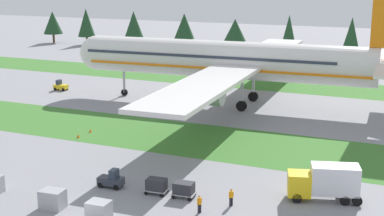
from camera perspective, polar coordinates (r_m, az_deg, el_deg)
grass_strip_near at (r=72.51m, az=1.05°, el=-3.34°), size 320.00×14.64×0.01m
grass_strip_far at (r=110.66m, az=9.33°, el=2.44°), size 320.00×14.64×0.01m
airliner at (r=90.73m, az=4.52°, el=5.01°), size 58.35×71.84×21.22m
baggage_tug at (r=57.12m, az=-8.40°, el=-7.41°), size 2.69×1.49×1.97m
cargo_dolly_lead at (r=55.03m, az=-3.72°, el=-8.00°), size 2.30×1.66×1.55m
cargo_dolly_second at (r=54.02m, az=-0.86°, el=-8.40°), size 2.30×1.66×1.55m
catering_truck at (r=54.53m, az=13.70°, el=-7.42°), size 7.32×4.19×3.58m
pushback_tractor at (r=106.52m, az=-13.55°, el=2.25°), size 2.67×1.44×1.97m
ground_crew_marshaller at (r=50.71m, az=0.78°, el=-9.89°), size 0.36×0.52×1.74m
ground_crew_loader at (r=52.27m, az=4.10°, el=-9.18°), size 0.36×0.50×1.74m
uld_container_1 at (r=53.46m, az=-14.43°, el=-9.15°), size 2.12×1.75×1.74m
uld_container_2 at (r=50.22m, az=-9.69°, el=-10.47°), size 2.05×1.66×1.68m
uld_container_3 at (r=53.25m, az=-14.24°, el=-9.20°), size 2.13×1.77×1.79m
taxiway_marker_0 at (r=74.97m, az=-11.77°, el=-2.86°), size 0.44×0.44×0.49m
taxiway_marker_1 at (r=77.25m, az=-10.55°, el=-2.33°), size 0.44×0.44×0.47m
distant_tree_line at (r=146.58m, az=10.62°, el=7.79°), size 176.74×11.12×11.65m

